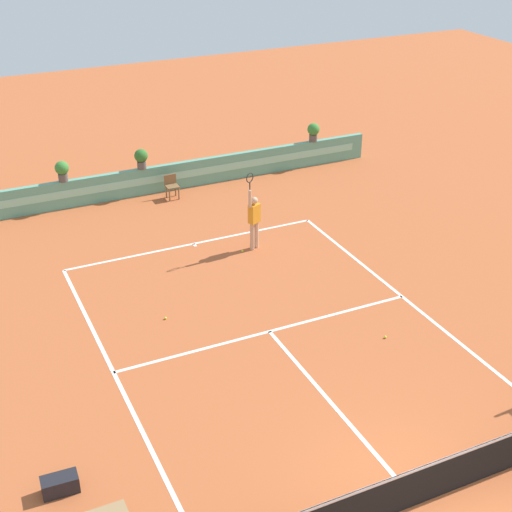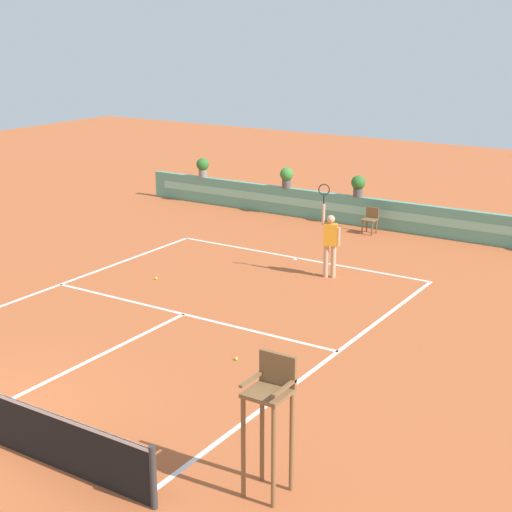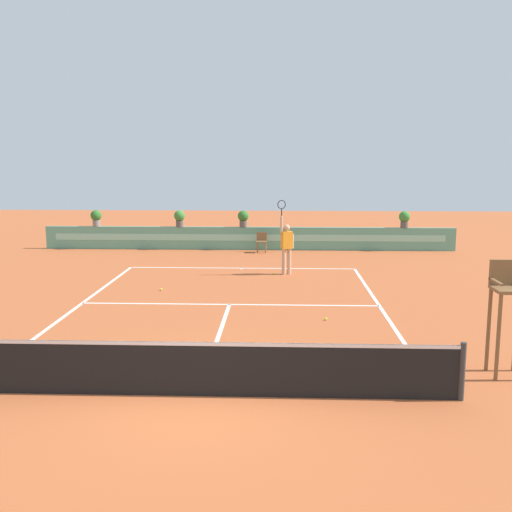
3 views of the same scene
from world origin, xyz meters
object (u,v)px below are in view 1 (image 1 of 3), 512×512
potted_plant_far_right (313,131)px  ball_kid_chair (172,185)px  potted_plant_centre (141,158)px  gear_bag (60,485)px  potted_plant_left (62,170)px  tennis_ball_near_baseline (242,251)px  tennis_player (254,218)px  tennis_ball_by_sideline (166,318)px  tennis_ball_mid_court (385,337)px

potted_plant_far_right → ball_kid_chair: bearing=-173.2°
ball_kid_chair → potted_plant_centre: (-0.83, 0.73, 0.93)m
gear_bag → potted_plant_left: potted_plant_left is taller
ball_kid_chair → tennis_ball_near_baseline: ball_kid_chair is taller
ball_kid_chair → gear_bag: size_ratio=1.21×
tennis_player → potted_plant_centre: 5.90m
gear_bag → tennis_player: (7.64, 7.64, 0.87)m
gear_bag → tennis_player: 10.84m
tennis_ball_by_sideline → tennis_player: bearing=35.2°
tennis_ball_near_baseline → tennis_ball_by_sideline: bearing=-142.3°
tennis_ball_by_sideline → potted_plant_left: size_ratio=0.09×
potted_plant_centre → tennis_player: bearing=-71.8°
tennis_ball_by_sideline → potted_plant_left: bearing=95.5°
tennis_player → tennis_ball_near_baseline: (-0.44, -0.07, -1.02)m
tennis_ball_near_baseline → potted_plant_left: bearing=126.6°
gear_bag → tennis_ball_mid_court: gear_bag is taller
ball_kid_chair → tennis_ball_near_baseline: bearing=-83.4°
tennis_ball_mid_court → potted_plant_far_right: bearing=69.8°
ball_kid_chair → tennis_ball_by_sideline: bearing=-110.6°
tennis_ball_by_sideline → potted_plant_far_right: (9.01, 8.30, 1.38)m
tennis_ball_mid_court → tennis_ball_by_sideline: (-4.77, 3.21, 0.00)m
gear_bag → tennis_ball_mid_court: (8.57, 1.72, -0.15)m
ball_kid_chair → potted_plant_far_right: size_ratio=1.17×
gear_bag → tennis_ball_by_sideline: bearing=52.4°
tennis_ball_mid_court → potted_plant_centre: (-2.76, 11.51, 1.38)m
ball_kid_chair → potted_plant_left: 3.83m
tennis_ball_by_sideline → potted_plant_left: 8.45m
tennis_ball_near_baseline → tennis_ball_by_sideline: same height
ball_kid_chair → potted_plant_centre: potted_plant_centre is taller
tennis_ball_near_baseline → potted_plant_left: (-4.21, 5.66, 1.38)m
tennis_player → tennis_ball_near_baseline: size_ratio=38.01×
tennis_player → potted_plant_centre: tennis_player is taller
tennis_ball_mid_court → gear_bag: bearing=-168.6°
potted_plant_left → potted_plant_centre: bearing=0.0°
tennis_ball_near_baseline → tennis_ball_mid_court: 6.00m
gear_bag → tennis_player: size_ratio=0.27×
tennis_ball_by_sideline → potted_plant_far_right: potted_plant_far_right is taller
tennis_ball_mid_court → potted_plant_left: size_ratio=0.09×
ball_kid_chair → potted_plant_far_right: bearing=6.8°
gear_bag → potted_plant_centre: potted_plant_centre is taller
tennis_player → potted_plant_left: (-4.64, 5.59, 0.36)m
ball_kid_chair → gear_bag: 14.15m
potted_plant_left → potted_plant_far_right: same height
ball_kid_chair → tennis_player: 5.00m
tennis_ball_mid_court → potted_plant_far_right: (4.24, 11.51, 1.38)m
tennis_ball_near_baseline → tennis_ball_mid_court: (1.36, -5.84, 0.00)m
ball_kid_chair → gear_bag: ball_kid_chair is taller
ball_kid_chair → tennis_player: bearing=-78.3°
potted_plant_left → potted_plant_centre: 2.81m
gear_bag → potted_plant_far_right: bearing=45.9°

